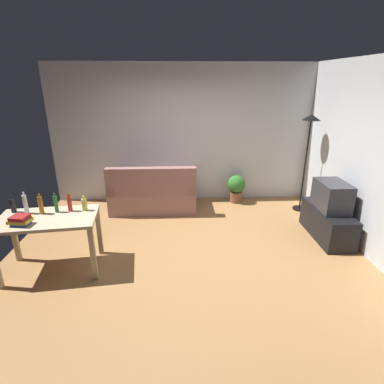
{
  "coord_description": "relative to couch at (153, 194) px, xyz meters",
  "views": [
    {
      "loc": [
        -0.11,
        -3.9,
        2.38
      ],
      "look_at": [
        0.1,
        0.5,
        0.75
      ],
      "focal_mm": 28.43,
      "sensor_mm": 36.0,
      "label": 1
    }
  ],
  "objects": [
    {
      "name": "tv",
      "position": [
        2.85,
        -1.23,
        0.39
      ],
      "size": [
        0.41,
        0.6,
        0.44
      ],
      "rotation": [
        0.0,
        0.0,
        1.57
      ],
      "color": "#2D2D33",
      "rests_on": "tv_stand"
    },
    {
      "name": "bottle_clear",
      "position": [
        -1.47,
        -1.81,
        0.58
      ],
      "size": [
        0.05,
        0.05,
        0.29
      ],
      "color": "silver",
      "rests_on": "desk"
    },
    {
      "name": "desk",
      "position": [
        -1.17,
        -1.94,
        0.34
      ],
      "size": [
        1.27,
        0.83,
        0.76
      ],
      "rotation": [
        0.0,
        0.0,
        0.11
      ],
      "color": "#C6B28E",
      "rests_on": "ground_plane"
    },
    {
      "name": "tv_stand",
      "position": [
        2.85,
        -1.23,
        -0.07
      ],
      "size": [
        0.44,
        1.1,
        0.48
      ],
      "rotation": [
        0.0,
        0.0,
        1.57
      ],
      "color": "black",
      "rests_on": "ground_plane"
    },
    {
      "name": "couch",
      "position": [
        0.0,
        0.0,
        0.0
      ],
      "size": [
        1.62,
        0.84,
        0.92
      ],
      "rotation": [
        0.0,
        0.0,
        3.14
      ],
      "color": "#996B66",
      "rests_on": "ground_plane"
    },
    {
      "name": "bottle_squat",
      "position": [
        -0.75,
        -1.74,
        0.54
      ],
      "size": [
        0.07,
        0.07,
        0.2
      ],
      "color": "#BCB24C",
      "rests_on": "desk"
    },
    {
      "name": "bottle_dark",
      "position": [
        -1.66,
        -1.76,
        0.55
      ],
      "size": [
        0.06,
        0.06,
        0.23
      ],
      "color": "black",
      "rests_on": "desk"
    },
    {
      "name": "wall_rear",
      "position": [
        0.6,
        0.61,
        1.04
      ],
      "size": [
        5.2,
        0.1,
        2.7
      ],
      "primitive_type": "cube",
      "color": "silver",
      "rests_on": "ground_plane"
    },
    {
      "name": "potted_plant",
      "position": [
        1.67,
        0.31,
        0.02
      ],
      "size": [
        0.36,
        0.36,
        0.57
      ],
      "color": "brown",
      "rests_on": "ground_plane"
    },
    {
      "name": "bottle_red",
      "position": [
        -0.93,
        -1.76,
        0.56
      ],
      "size": [
        0.05,
        0.05,
        0.25
      ],
      "color": "#AD2323",
      "rests_on": "desk"
    },
    {
      "name": "torchiere_lamp",
      "position": [
        2.85,
        -0.13,
        1.1
      ],
      "size": [
        0.32,
        0.32,
        1.81
      ],
      "color": "black",
      "rests_on": "ground_plane"
    },
    {
      "name": "bottle_green",
      "position": [
        -1.1,
        -1.78,
        0.57
      ],
      "size": [
        0.05,
        0.05,
        0.26
      ],
      "color": "#1E722D",
      "rests_on": "desk"
    },
    {
      "name": "ground_plane",
      "position": [
        0.6,
        -1.59,
        -0.32
      ],
      "size": [
        5.2,
        4.4,
        0.02
      ],
      "primitive_type": "cube",
      "color": "#9E7042"
    },
    {
      "name": "book_stack",
      "position": [
        -1.39,
        -2.15,
        0.51
      ],
      "size": [
        0.26,
        0.2,
        0.12
      ],
      "color": "navy",
      "rests_on": "desk"
    },
    {
      "name": "bottle_amber",
      "position": [
        -1.27,
        -1.83,
        0.57
      ],
      "size": [
        0.06,
        0.06,
        0.27
      ],
      "color": "#9E6019",
      "rests_on": "desk"
    },
    {
      "name": "wall_right",
      "position": [
        3.2,
        -1.59,
        1.04
      ],
      "size": [
        0.1,
        4.4,
        2.7
      ],
      "primitive_type": "cube",
      "color": "silver",
      "rests_on": "ground_plane"
    }
  ]
}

